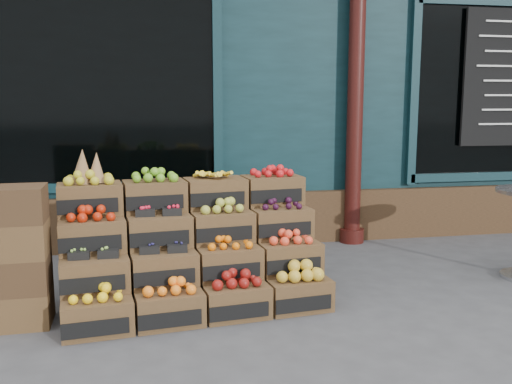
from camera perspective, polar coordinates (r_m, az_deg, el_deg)
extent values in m
plane|color=#424245|center=(4.58, 4.20, -11.88)|extent=(60.00, 60.00, 0.00)
cube|color=#0C262B|center=(9.42, -4.08, 13.78)|extent=(12.00, 6.00, 4.80)
cube|color=#0C262B|center=(6.47, -0.85, 7.92)|extent=(12.00, 0.12, 3.00)
cube|color=#3F2A19|center=(6.54, -0.72, -2.66)|extent=(12.00, 0.18, 0.60)
cube|color=black|center=(6.32, -15.40, 9.83)|extent=(2.40, 0.06, 2.00)
cube|color=black|center=(7.64, 23.93, 9.21)|extent=(2.40, 0.06, 2.00)
cylinder|color=#330E0B|center=(6.60, 9.90, 8.67)|extent=(0.18, 0.18, 3.20)
cube|color=#533A20|center=(4.31, -15.57, -11.82)|extent=(0.53, 0.40, 0.25)
cube|color=black|center=(4.15, -15.45, -13.02)|extent=(0.45, 0.07, 0.11)
cube|color=yellow|center=(4.26, -15.67, -9.77)|extent=(0.42, 0.31, 0.08)
cube|color=#533A20|center=(4.36, -8.69, -11.37)|extent=(0.53, 0.40, 0.25)
cube|color=black|center=(4.20, -8.27, -12.53)|extent=(0.45, 0.07, 0.11)
cube|color=orange|center=(4.30, -8.74, -9.28)|extent=(0.42, 0.31, 0.09)
cube|color=#533A20|center=(4.46, -2.05, -10.78)|extent=(0.53, 0.40, 0.25)
cube|color=black|center=(4.30, -1.37, -11.88)|extent=(0.45, 0.07, 0.11)
cube|color=maroon|center=(4.40, -2.06, -8.69)|extent=(0.42, 0.31, 0.09)
cube|color=#533A20|center=(4.61, 4.19, -10.09)|extent=(0.53, 0.40, 0.25)
cube|color=black|center=(4.46, 5.08, -11.12)|extent=(0.45, 0.07, 0.11)
cube|color=gold|center=(4.56, 4.22, -7.95)|extent=(0.42, 0.31, 0.11)
cube|color=#533A20|center=(4.43, -15.82, -7.88)|extent=(0.53, 0.40, 0.25)
cube|color=black|center=(4.27, -15.72, -8.90)|extent=(0.45, 0.07, 0.11)
cube|color=#7EA944|center=(4.39, -15.90, -6.16)|extent=(0.42, 0.31, 0.03)
cube|color=#533A20|center=(4.47, -9.19, -7.49)|extent=(0.53, 0.40, 0.25)
cube|color=black|center=(4.31, -8.82, -8.48)|extent=(0.45, 0.07, 0.11)
cube|color=#1E1B48|center=(4.44, -9.24, -5.78)|extent=(0.42, 0.31, 0.03)
cube|color=#533A20|center=(4.57, -2.78, -7.01)|extent=(0.53, 0.40, 0.25)
cube|color=black|center=(4.41, -2.16, -7.95)|extent=(0.45, 0.07, 0.11)
cube|color=orange|center=(4.53, -2.80, -5.10)|extent=(0.42, 0.31, 0.07)
cube|color=#533A20|center=(4.72, 3.28, -6.48)|extent=(0.53, 0.40, 0.25)
cube|color=black|center=(4.57, 4.10, -7.36)|extent=(0.45, 0.07, 0.11)
cube|color=#F04426|center=(4.68, 3.30, -4.55)|extent=(0.42, 0.31, 0.08)
cube|color=#533A20|center=(4.57, -16.05, -4.17)|extent=(0.53, 0.40, 0.25)
cube|color=black|center=(4.40, -15.96, -5.01)|extent=(0.45, 0.07, 0.11)
cube|color=#A81E08|center=(4.54, -16.15, -2.14)|extent=(0.42, 0.31, 0.08)
cube|color=#533A20|center=(4.61, -9.66, -3.82)|extent=(0.53, 0.40, 0.25)
cube|color=black|center=(4.44, -9.32, -4.64)|extent=(0.45, 0.07, 0.11)
cube|color=red|center=(4.58, -9.71, -2.11)|extent=(0.42, 0.31, 0.03)
cube|color=#533A20|center=(4.71, -3.46, -3.44)|extent=(0.53, 0.40, 0.25)
cube|color=black|center=(4.54, -2.89, -4.22)|extent=(0.45, 0.07, 0.11)
cube|color=#A1A538|center=(4.67, -3.48, -1.46)|extent=(0.42, 0.31, 0.08)
cube|color=#533A20|center=(4.85, 2.42, -3.04)|extent=(0.53, 0.40, 0.25)
cube|color=black|center=(4.69, 3.19, -3.78)|extent=(0.45, 0.07, 0.11)
cube|color=black|center=(4.82, 2.43, -1.24)|extent=(0.42, 0.31, 0.06)
cube|color=#533A20|center=(4.73, -16.27, -0.69)|extent=(0.53, 0.40, 0.25)
cube|color=black|center=(4.55, -16.19, -1.37)|extent=(0.45, 0.07, 0.11)
cube|color=gold|center=(4.70, -16.36, 1.30)|extent=(0.42, 0.31, 0.08)
cube|color=#533A20|center=(4.77, -10.10, -0.38)|extent=(0.53, 0.40, 0.25)
cube|color=black|center=(4.59, -9.78, -1.05)|extent=(0.45, 0.07, 0.11)
cube|color=#639E22|center=(4.74, -10.16, 1.59)|extent=(0.42, 0.31, 0.08)
cube|color=#533A20|center=(4.86, -4.10, -0.08)|extent=(0.53, 0.40, 0.25)
cube|color=black|center=(4.69, -3.57, -0.72)|extent=(0.45, 0.07, 0.11)
cube|color=yellow|center=(4.83, -4.12, 1.81)|extent=(0.42, 0.31, 0.08)
cube|color=#533A20|center=(5.00, 1.62, 0.21)|extent=(0.53, 0.40, 0.25)
cube|color=black|center=(4.84, 2.33, -0.40)|extent=(0.45, 0.07, 0.11)
cube|color=red|center=(4.98, 1.63, 2.03)|extent=(0.42, 0.31, 0.07)
cube|color=#3F2A19|center=(4.59, -5.90, -10.21)|extent=(2.06, 0.58, 0.25)
cube|color=#3F2A19|center=(4.75, -6.45, -8.00)|extent=(2.06, 0.58, 0.49)
cube|color=#3F2A19|center=(4.91, -6.96, -5.92)|extent=(2.06, 0.58, 0.74)
cone|color=olive|center=(4.70, -16.99, 2.50)|extent=(0.17, 0.17, 0.28)
cone|color=olive|center=(4.72, -15.67, 2.36)|extent=(0.15, 0.15, 0.25)
cube|color=#533A20|center=(4.63, -22.99, -10.66)|extent=(0.53, 0.37, 0.26)
cube|color=#3F2A19|center=(4.55, -23.19, -7.59)|extent=(0.53, 0.37, 0.26)
cube|color=#533A20|center=(4.49, -23.40, -4.42)|extent=(0.53, 0.37, 0.26)
cube|color=#3F2A19|center=(4.44, -23.61, -1.16)|extent=(0.53, 0.37, 0.26)
imported|color=#1B601D|center=(6.88, -10.71, 2.67)|extent=(0.69, 0.49, 1.76)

